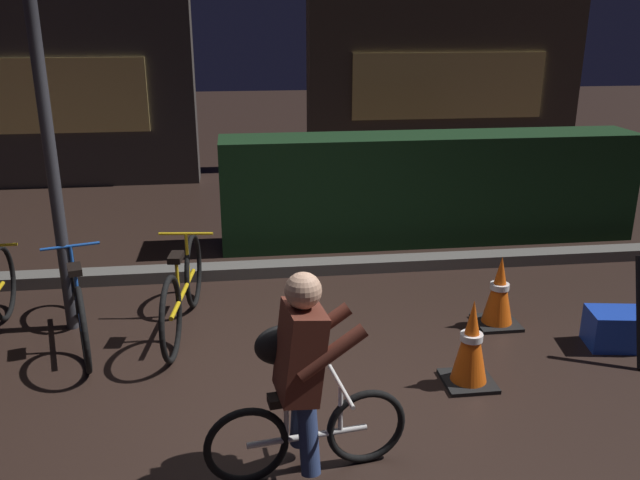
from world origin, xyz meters
name	(u,v)px	position (x,y,z in m)	size (l,w,h in m)	color
ground_plane	(303,387)	(0.00, 0.00, 0.00)	(40.00, 40.00, 0.00)	black
sidewalk_curb	(281,268)	(0.00, 2.20, 0.06)	(12.00, 0.24, 0.12)	#56544F
hedge_row	(429,188)	(1.80, 3.10, 0.63)	(4.80, 0.70, 1.25)	black
storefront_left	(33,37)	(-3.32, 6.50, 2.23)	(4.61, 0.54, 4.48)	#383330
storefront_right	(447,29)	(3.22, 7.20, 2.31)	(4.75, 0.54, 4.65)	#42382D
street_post	(51,158)	(-1.85, 1.20, 1.46)	(0.10, 0.10, 2.93)	#2D2D33
parked_bike_center_left	(78,303)	(-1.71, 0.92, 0.34)	(0.54, 1.58, 0.75)	black
parked_bike_center_right	(183,291)	(-0.89, 1.04, 0.35)	(0.46, 1.68, 0.77)	black
traffic_cone_near	(471,344)	(1.19, -0.10, 0.31)	(0.36, 0.36, 0.65)	black
traffic_cone_far	(499,292)	(1.75, 0.79, 0.30)	(0.36, 0.36, 0.62)	black
blue_crate	(616,329)	(2.55, 0.30, 0.15)	(0.44, 0.32, 0.30)	#193DB7
cyclist	(302,375)	(-0.10, -0.90, 0.63)	(1.18, 0.50, 1.25)	black
closed_umbrella	(640,312)	(2.55, 0.05, 0.41)	(0.05, 0.05, 0.85)	black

